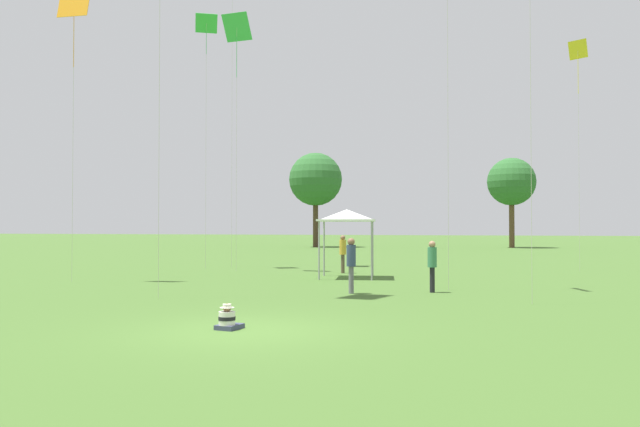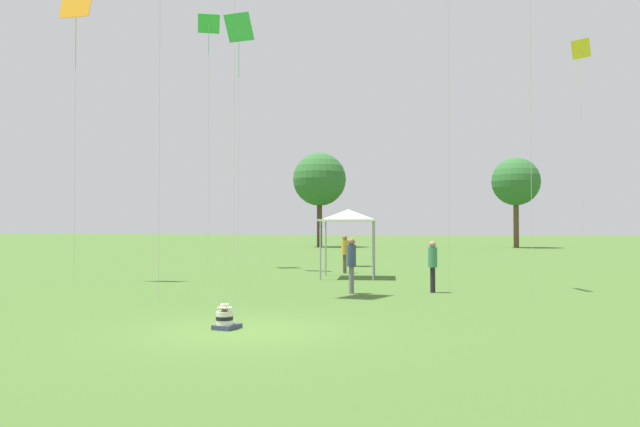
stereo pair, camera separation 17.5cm
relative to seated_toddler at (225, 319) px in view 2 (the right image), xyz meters
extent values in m
plane|color=#426628|center=(0.41, -0.10, -0.21)|extent=(300.00, 300.00, 0.00)
cube|color=#383D56|center=(0.01, 0.07, -0.16)|extent=(0.53, 0.61, 0.10)
cylinder|color=silver|center=(0.00, -0.03, 0.03)|extent=(0.41, 0.41, 0.29)
cylinder|color=black|center=(0.00, -0.03, 0.03)|extent=(0.42, 0.42, 0.08)
sphere|color=brown|center=(0.00, -0.03, 0.25)|extent=(0.18, 0.18, 0.18)
cylinder|color=beige|center=(0.00, -0.03, 0.25)|extent=(0.31, 0.31, 0.01)
cylinder|color=beige|center=(0.00, -0.03, 0.29)|extent=(0.18, 0.18, 0.08)
cylinder|color=black|center=(3.59, 8.69, 0.21)|extent=(0.24, 0.24, 0.84)
cylinder|color=#387A51|center=(3.59, 8.69, 0.96)|extent=(0.43, 0.43, 0.67)
sphere|color=#A37556|center=(3.59, 8.69, 1.40)|extent=(0.23, 0.23, 0.23)
cylinder|color=brown|center=(-1.23, 16.36, 0.23)|extent=(0.21, 0.21, 0.88)
cylinder|color=gold|center=(-1.23, 16.36, 1.01)|extent=(0.37, 0.37, 0.70)
sphere|color=brown|center=(-1.23, 16.36, 1.46)|extent=(0.24, 0.24, 0.24)
cylinder|color=slate|center=(1.05, 7.67, 0.23)|extent=(0.23, 0.23, 0.89)
cylinder|color=#334260|center=(1.05, 7.67, 1.03)|extent=(0.41, 0.41, 0.71)
sphere|color=brown|center=(1.05, 7.67, 1.49)|extent=(0.24, 0.24, 0.24)
cube|color=white|center=(-0.45, 13.74, 2.25)|extent=(2.77, 2.77, 0.08)
cone|color=white|center=(-0.45, 13.74, 2.51)|extent=(2.63, 2.63, 0.43)
cylinder|color=#99999E|center=(-1.70, 14.64, 1.00)|extent=(0.07, 0.07, 2.43)
cylinder|color=#99999E|center=(0.45, 14.98, 1.00)|extent=(0.07, 0.07, 2.43)
cylinder|color=#99999E|center=(-1.35, 12.49, 1.00)|extent=(0.07, 0.07, 2.43)
cylinder|color=#99999E|center=(0.80, 12.84, 1.00)|extent=(0.07, 0.07, 2.43)
cube|color=yellow|center=(9.76, 20.48, 10.75)|extent=(0.91, 0.68, 0.89)
cylinder|color=yellow|center=(9.76, 20.48, 9.49)|extent=(0.02, 0.02, 1.88)
cylinder|color=#BCB7A8|center=(9.76, 20.48, 5.27)|extent=(0.01, 0.01, 10.96)
cylinder|color=#BCB7A8|center=(-8.17, 19.34, 10.62)|extent=(0.01, 0.01, 21.67)
cube|color=green|center=(-6.57, 16.17, 11.89)|extent=(1.43, 0.81, 1.22)
cylinder|color=green|center=(-6.57, 16.17, 10.39)|extent=(0.02, 0.02, 2.02)
cylinder|color=#BCB7A8|center=(-6.57, 16.17, 5.84)|extent=(0.01, 0.01, 12.10)
cube|color=green|center=(-9.04, 17.91, 12.84)|extent=(1.41, 1.29, 0.78)
cylinder|color=green|center=(-9.04, 17.91, 11.81)|extent=(0.02, 0.02, 1.25)
cylinder|color=#BCB7A8|center=(-9.04, 17.91, 6.31)|extent=(0.01, 0.01, 13.05)
cube|color=orange|center=(-10.58, 8.97, 11.01)|extent=(1.35, 0.42, 1.30)
cylinder|color=orange|center=(-10.58, 8.97, 9.45)|extent=(0.02, 0.02, 2.18)
cylinder|color=#BCB7A8|center=(-10.58, 8.97, 5.40)|extent=(0.01, 0.01, 11.22)
cylinder|color=#BCB7A8|center=(6.59, 6.22, 5.95)|extent=(0.01, 0.01, 12.31)
cylinder|color=#BCB7A8|center=(4.08, 9.50, 6.92)|extent=(0.01, 0.01, 14.26)
cylinder|color=#473323|center=(-12.50, 52.32, 2.66)|extent=(0.56, 0.56, 5.74)
sphere|color=#2D662D|center=(-12.50, 52.32, 7.10)|extent=(5.72, 5.72, 5.72)
cylinder|color=brown|center=(7.86, 55.63, 2.56)|extent=(0.55, 0.55, 5.54)
sphere|color=#2D662D|center=(7.86, 55.63, 6.70)|extent=(4.99, 4.99, 4.99)
camera|label=1|loc=(5.37, -12.40, 1.99)|focal=35.00mm
camera|label=2|loc=(5.54, -12.35, 1.99)|focal=35.00mm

